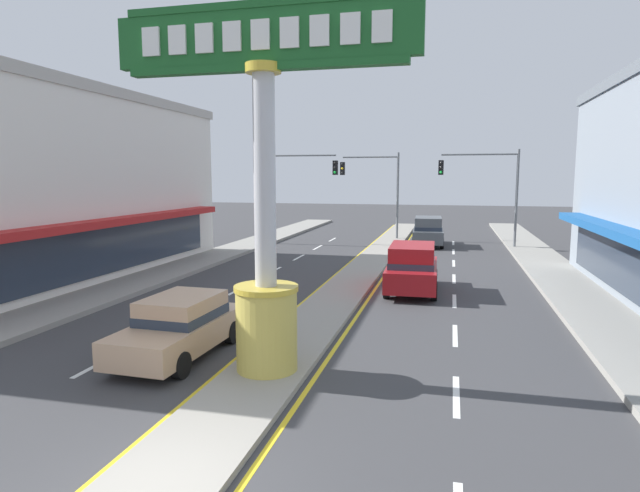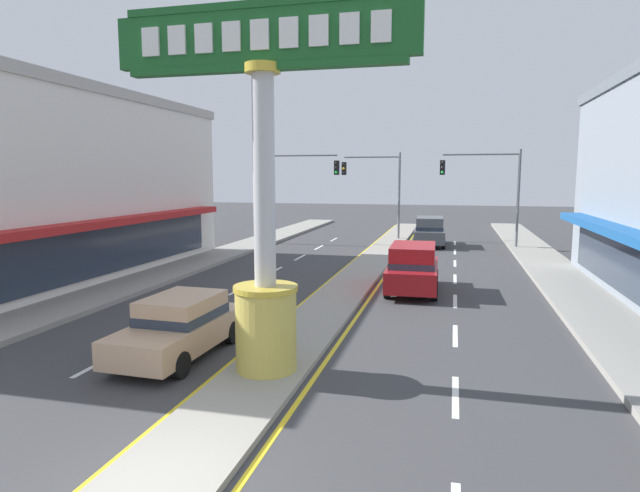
% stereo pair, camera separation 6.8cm
% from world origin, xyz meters
% --- Properties ---
extents(median_strip, '(1.89, 52.00, 0.14)m').
position_xyz_m(median_strip, '(0.00, 18.00, 0.07)').
color(median_strip, gray).
rests_on(median_strip, ground).
extents(sidewalk_left, '(2.53, 60.00, 0.18)m').
position_xyz_m(sidewalk_left, '(-8.81, 16.00, 0.09)').
color(sidewalk_left, gray).
rests_on(sidewalk_left, ground).
extents(sidewalk_right, '(2.53, 60.00, 0.18)m').
position_xyz_m(sidewalk_right, '(8.81, 16.00, 0.09)').
color(sidewalk_right, gray).
rests_on(sidewalk_right, ground).
extents(lane_markings, '(8.63, 52.00, 0.01)m').
position_xyz_m(lane_markings, '(0.00, 16.65, 0.00)').
color(lane_markings, silver).
rests_on(lane_markings, ground).
extents(district_sign, '(6.80, 1.47, 8.10)m').
position_xyz_m(district_sign, '(0.00, 4.98, 3.84)').
color(district_sign, gold).
rests_on(district_sign, median_strip).
extents(storefront_left, '(9.43, 21.11, 8.32)m').
position_xyz_m(storefront_left, '(-14.16, 13.11, 4.16)').
color(storefront_left, silver).
rests_on(storefront_left, ground).
extents(traffic_light_left_side, '(4.86, 0.46, 6.20)m').
position_xyz_m(traffic_light_left_side, '(-6.18, 27.94, 4.25)').
color(traffic_light_left_side, slate).
rests_on(traffic_light_left_side, ground).
extents(traffic_light_right_side, '(4.86, 0.46, 6.20)m').
position_xyz_m(traffic_light_right_side, '(6.18, 28.81, 4.25)').
color(traffic_light_right_side, slate).
rests_on(traffic_light_right_side, ground).
extents(traffic_light_median_far, '(4.20, 0.47, 6.20)m').
position_xyz_m(traffic_light_median_far, '(-1.19, 31.93, 4.19)').
color(traffic_light_median_far, slate).
rests_on(traffic_light_median_far, ground).
extents(sedan_near_right_lane, '(1.97, 4.37, 1.53)m').
position_xyz_m(sedan_near_right_lane, '(-2.59, 5.74, 0.79)').
color(sedan_near_right_lane, tan).
rests_on(sedan_near_right_lane, ground).
extents(suv_far_right_lane, '(2.12, 4.68, 1.90)m').
position_xyz_m(suv_far_right_lane, '(2.60, 29.33, 0.98)').
color(suv_far_right_lane, '#4C5156').
rests_on(suv_far_right_lane, ground).
extents(suv_near_left_lane, '(2.06, 4.65, 1.90)m').
position_xyz_m(suv_near_left_lane, '(2.60, 14.82, 0.98)').
color(suv_near_left_lane, maroon).
rests_on(suv_near_left_lane, ground).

